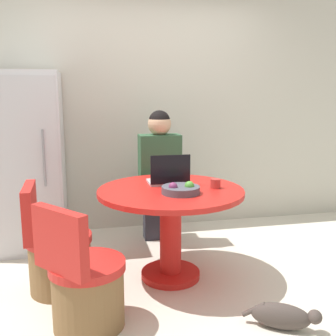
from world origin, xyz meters
TOP-DOWN VIEW (x-y plane):
  - ground_plane at (0.00, 0.00)m, footprint 12.00×12.00m
  - wall_back at (0.00, 1.53)m, footprint 7.00×0.06m
  - refrigerator at (-1.26, 1.14)m, footprint 0.74×0.70m
  - dining_table at (-0.03, 0.19)m, footprint 1.16×1.16m
  - chair_near_left_corner at (-0.71, -0.39)m, footprint 0.57×0.56m
  - chair_left_side at (-0.92, 0.16)m, footprint 0.49×0.49m
  - person_seated at (0.03, 0.99)m, footprint 0.40×0.37m
  - laptop at (-0.01, 0.36)m, footprint 0.33×0.24m
  - fruit_bowl at (0.02, 0.03)m, footprint 0.29×0.29m
  - coffee_cup at (0.33, 0.13)m, footprint 0.08×0.08m
  - cat at (0.52, -0.68)m, footprint 0.45×0.30m

SIDE VIEW (x-z plane):
  - ground_plane at x=0.00m, z-range 0.00..0.00m
  - cat at x=0.52m, z-range 0.00..0.17m
  - chair_near_left_corner at x=-0.71m, z-range -0.15..0.69m
  - chair_left_side at x=-0.92m, z-range -0.15..0.69m
  - dining_table at x=-0.03m, z-range 0.18..0.93m
  - person_seated at x=0.03m, z-range 0.08..1.42m
  - fruit_bowl at x=0.02m, z-range 0.73..0.83m
  - coffee_cup at x=0.33m, z-range 0.75..0.83m
  - laptop at x=-0.01m, z-range 0.68..0.93m
  - refrigerator at x=-1.26m, z-range 0.00..1.70m
  - wall_back at x=0.00m, z-range 0.00..2.60m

